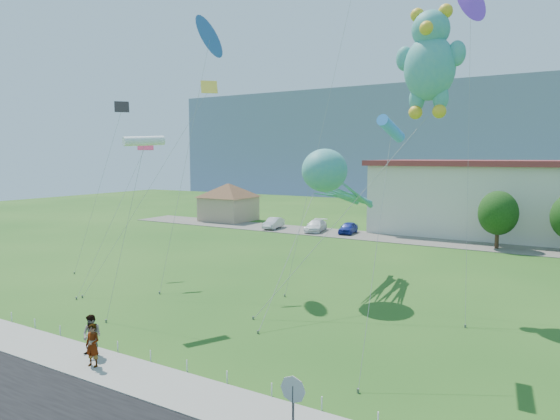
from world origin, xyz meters
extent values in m
plane|color=#1E4E16|center=(0.00, 0.00, 0.00)|extent=(160.00, 160.00, 0.00)
cube|color=gray|center=(0.00, -2.75, 0.05)|extent=(80.00, 2.50, 0.10)
cube|color=#59544C|center=(0.00, 35.00, 0.03)|extent=(70.00, 6.00, 0.06)
cube|color=slate|center=(0.00, 120.00, 12.50)|extent=(160.00, 50.00, 25.00)
cube|color=tan|center=(-24.00, 38.00, 1.60)|extent=(6.00, 6.00, 3.20)
pyramid|color=brown|center=(-24.00, 38.00, 4.10)|extent=(9.20, 9.20, 1.80)
cylinder|color=red|center=(9.50, -4.20, 2.10)|extent=(0.76, 0.04, 0.76)
cylinder|color=white|center=(9.50, -4.22, 2.10)|extent=(0.80, 0.02, 0.80)
cylinder|color=white|center=(-9.00, -1.30, 0.25)|extent=(0.05, 0.05, 0.50)
cylinder|color=white|center=(-7.00, -1.30, 0.25)|extent=(0.05, 0.05, 0.50)
cylinder|color=white|center=(-5.00, -1.30, 0.25)|extent=(0.05, 0.05, 0.50)
cylinder|color=white|center=(-3.00, -1.30, 0.25)|extent=(0.05, 0.05, 0.50)
cylinder|color=white|center=(-1.00, -1.30, 0.25)|extent=(0.05, 0.05, 0.50)
cylinder|color=white|center=(1.00, -1.30, 0.25)|extent=(0.05, 0.05, 0.50)
cylinder|color=white|center=(3.00, -1.30, 0.25)|extent=(0.05, 0.05, 0.50)
cylinder|color=white|center=(5.00, -1.30, 0.25)|extent=(0.05, 0.05, 0.50)
cylinder|color=white|center=(7.00, -1.30, 0.25)|extent=(0.05, 0.05, 0.50)
cylinder|color=white|center=(9.00, -1.30, 0.25)|extent=(0.05, 0.05, 0.50)
cylinder|color=white|center=(11.00, -1.30, 0.25)|extent=(0.05, 0.05, 0.50)
cylinder|color=#3F2B19|center=(10.00, 34.00, 1.10)|extent=(0.36, 0.36, 2.20)
ellipsoid|color=#14380F|center=(10.00, 34.00, 3.40)|extent=(3.60, 3.60, 4.14)
imported|color=gray|center=(-0.51, -2.99, 0.98)|extent=(0.71, 0.53, 1.76)
imported|color=gray|center=(-1.45, -2.27, 0.99)|extent=(1.00, 0.86, 1.78)
imported|color=#B9B8BF|center=(-14.71, 34.40, 0.70)|extent=(1.92, 4.05, 1.28)
imported|color=white|center=(-9.31, 34.85, 0.71)|extent=(2.61, 4.74, 1.30)
imported|color=navy|center=(-5.55, 35.41, 0.69)|extent=(1.86, 3.82, 1.25)
ellipsoid|color=teal|center=(2.67, 12.02, 7.76)|extent=(2.68, 3.48, 2.68)
sphere|color=white|center=(2.20, 10.96, 8.05)|extent=(0.42, 0.42, 0.42)
sphere|color=white|center=(3.15, 10.96, 8.05)|extent=(0.42, 0.42, 0.42)
cylinder|color=slate|center=(3.06, 3.81, 0.08)|extent=(0.10, 0.10, 0.16)
cylinder|color=gray|center=(2.87, 7.41, 3.56)|extent=(0.41, 7.23, 6.82)
ellipsoid|color=teal|center=(8.50, 13.53, 13.63)|extent=(2.93, 2.49, 3.66)
sphere|color=teal|center=(8.50, 13.53, 15.77)|extent=(2.14, 2.14, 2.14)
sphere|color=yellow|center=(7.71, 13.53, 16.67)|extent=(0.79, 0.79, 0.79)
sphere|color=yellow|center=(9.29, 13.53, 16.67)|extent=(0.79, 0.79, 0.79)
sphere|color=yellow|center=(8.50, 12.63, 15.66)|extent=(0.79, 0.79, 0.79)
ellipsoid|color=teal|center=(7.04, 13.53, 14.31)|extent=(1.01, 0.72, 1.42)
ellipsoid|color=teal|center=(9.96, 13.53, 14.31)|extent=(1.01, 0.72, 1.42)
ellipsoid|color=teal|center=(7.82, 13.53, 11.95)|extent=(0.90, 0.79, 1.46)
ellipsoid|color=teal|center=(9.18, 13.53, 11.95)|extent=(0.90, 0.79, 1.46)
sphere|color=yellow|center=(7.82, 13.30, 11.16)|extent=(0.79, 0.79, 0.79)
sphere|color=yellow|center=(9.18, 13.30, 11.16)|extent=(0.79, 0.79, 0.79)
cylinder|color=slate|center=(1.67, 5.47, 0.08)|extent=(0.10, 0.10, 0.16)
cylinder|color=gray|center=(5.09, 9.50, 5.55)|extent=(6.86, 8.08, 10.79)
cylinder|color=slate|center=(0.96, 10.04, 0.08)|extent=(0.10, 0.10, 0.16)
cylinder|color=gray|center=(2.04, 13.67, 12.03)|extent=(2.18, 7.30, 23.75)
cube|color=yellow|center=(-5.53, 11.07, 13.28)|extent=(1.29, 1.29, 0.86)
cylinder|color=slate|center=(-9.61, 3.52, 0.08)|extent=(0.10, 0.10, 0.16)
cylinder|color=gray|center=(-7.57, 7.30, 6.62)|extent=(4.11, 7.58, 12.93)
cylinder|color=#3893FE|center=(9.08, 5.17, 9.80)|extent=(0.50, 2.25, 0.87)
cylinder|color=slate|center=(9.58, 0.53, 0.08)|extent=(0.10, 0.10, 0.16)
cylinder|color=gray|center=(9.33, 2.85, 4.88)|extent=(0.53, 4.66, 9.45)
cylinder|color=white|center=(-4.02, 3.56, 9.45)|extent=(0.50, 2.25, 0.87)
cylinder|color=slate|center=(-4.65, 1.14, 0.08)|extent=(0.10, 0.10, 0.16)
cylinder|color=gray|center=(-4.34, 2.35, 4.70)|extent=(0.66, 2.45, 9.09)
cone|color=blue|center=(-6.32, 12.18, 16.87)|extent=(1.80, 1.33, 1.33)
cylinder|color=slate|center=(-6.13, 6.56, 0.08)|extent=(0.10, 0.10, 0.16)
cylinder|color=gray|center=(-6.23, 9.37, 8.42)|extent=(0.21, 5.65, 16.52)
cube|color=black|center=(-14.63, 11.64, 12.46)|extent=(1.29, 1.29, 0.86)
cylinder|color=slate|center=(-15.41, 7.33, 0.08)|extent=(0.10, 0.10, 0.16)
cylinder|color=gray|center=(-15.02, 9.49, 6.21)|extent=(0.81, 4.34, 12.11)
cone|color=purple|center=(10.24, 15.55, 17.67)|extent=(1.80, 1.33, 1.33)
cylinder|color=slate|center=(11.63, 9.87, 0.08)|extent=(0.10, 0.10, 0.16)
cylinder|color=gray|center=(10.93, 12.71, 8.81)|extent=(1.42, 5.71, 17.32)
cube|color=#EB345B|center=(-10.22, 9.71, 9.49)|extent=(1.29, 1.29, 0.86)
cylinder|color=slate|center=(-9.60, 3.09, 0.08)|extent=(0.10, 0.10, 0.16)
cylinder|color=gray|center=(-9.91, 6.40, 4.73)|extent=(0.65, 6.64, 9.15)
camera|label=1|loc=(16.01, -15.92, 8.61)|focal=32.00mm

